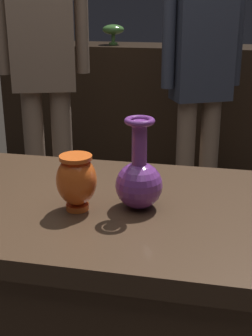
{
  "coord_description": "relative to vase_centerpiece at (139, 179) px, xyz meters",
  "views": [
    {
      "loc": [
        0.26,
        -1.08,
        1.3
      ],
      "look_at": [
        0.03,
        -0.01,
        0.9
      ],
      "focal_mm": 50.16,
      "sensor_mm": 36.0,
      "label": 1
    }
  ],
  "objects": [
    {
      "name": "vase_tall_behind",
      "position": [
        -0.15,
        -0.05,
        0.0
      ],
      "size": [
        0.1,
        0.1,
        0.14
      ],
      "color": "#E55B1E",
      "rests_on": "display_plinth"
    },
    {
      "name": "vase_centerpiece",
      "position": [
        0.0,
        0.0,
        0.0
      ],
      "size": [
        0.12,
        0.12,
        0.23
      ],
      "color": "#7A388E",
      "rests_on": "display_plinth"
    },
    {
      "name": "visitor_center_back",
      "position": [
        0.06,
        1.61,
        0.01
      ],
      "size": [
        0.43,
        0.3,
        1.52
      ],
      "rotation": [
        0.0,
        0.0,
        3.61
      ],
      "color": "#846B56",
      "rests_on": "ground_plane"
    },
    {
      "name": "shelf_vase_left",
      "position": [
        -0.59,
        2.2,
        0.21
      ],
      "size": [
        0.15,
        0.15,
        0.13
      ],
      "color": "#477A38",
      "rests_on": "back_display_shelf"
    },
    {
      "name": "display_plinth",
      "position": [
        -0.07,
        0.01,
        -0.47
      ],
      "size": [
        1.2,
        0.64,
        0.8
      ],
      "color": "#422D1E",
      "rests_on": "ground_plane"
    },
    {
      "name": "back_display_shelf",
      "position": [
        -0.07,
        2.21,
        -0.38
      ],
      "size": [
        2.6,
        0.4,
        0.99
      ],
      "color": "black",
      "rests_on": "ground_plane"
    },
    {
      "name": "visitor_near_left",
      "position": [
        -0.73,
        1.24,
        0.14
      ],
      "size": [
        0.45,
        0.27,
        1.71
      ],
      "rotation": [
        0.0,
        0.0,
        3.46
      ],
      "color": "#846B56",
      "rests_on": "ground_plane"
    }
  ]
}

